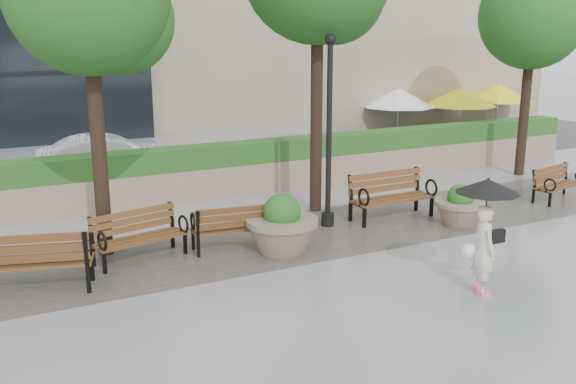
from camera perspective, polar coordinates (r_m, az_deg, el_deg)
name	(u,v)px	position (r m, az deg, el deg)	size (l,w,h in m)	color
ground	(376,285)	(11.11, 7.79, -8.23)	(100.00, 100.00, 0.00)	gray
cobble_strip	(293,236)	(13.51, 0.49, -3.96)	(28.00, 3.20, 0.01)	#383330
hedge_wall	(222,170)	(16.86, -5.86, 1.96)	(24.00, 0.80, 1.35)	#9A7963
cafe_wall	(435,93)	(24.12, 12.96, 8.56)	(10.00, 0.60, 4.00)	tan
cafe_hedge	(464,146)	(22.36, 15.37, 3.98)	(8.00, 0.50, 0.90)	#1C4A18
asphalt_street	(176,167)	(20.70, -9.89, 2.23)	(40.00, 7.00, 0.00)	black
bench_0	(31,273)	(11.48, -21.89, -6.72)	(2.11, 1.32, 1.06)	brown
bench_1	(140,246)	(12.39, -13.01, -4.72)	(1.84, 1.05, 0.93)	brown
bench_2	(237,236)	(12.72, -4.57, -3.88)	(1.81, 0.91, 0.93)	brown
bench_3	(391,206)	(14.86, 9.17, -1.20)	(2.00, 0.81, 1.06)	brown
bench_4	(557,191)	(17.68, 22.83, 0.11)	(1.68, 0.94, 0.85)	brown
planter_left	(282,229)	(12.46, -0.53, -3.34)	(1.41, 1.41, 1.18)	#7F6B56
planter_right	(460,209)	(14.74, 15.00, -1.46)	(1.10, 1.10, 0.92)	#7F6B56
lamppost	(329,144)	(13.84, 3.65, 4.26)	(0.28, 0.28, 4.16)	black
tree_0	(96,1)	(12.41, -16.71, 15.91)	(3.08, 2.92, 6.31)	black
tree_2	(534,21)	(20.25, 21.05, 14.04)	(3.17, 3.02, 6.12)	black
patio_umb_white	(399,98)	(22.19, 9.81, 8.23)	(2.50, 2.50, 2.30)	black
patio_umb_yellow_a	(460,97)	(22.92, 15.05, 8.14)	(2.50, 2.50, 2.30)	black
patio_umb_yellow_b	(498,93)	(24.97, 18.17, 8.38)	(2.50, 2.50, 2.30)	black
car_right	(109,158)	(19.15, -15.59, 2.95)	(1.39, 3.98, 1.31)	silver
pedestrian	(485,225)	(10.84, 17.13, -2.80)	(1.04, 1.04, 1.91)	beige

